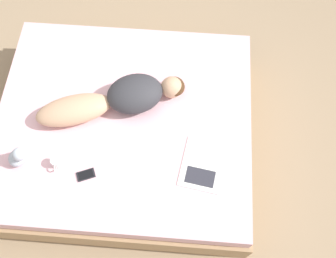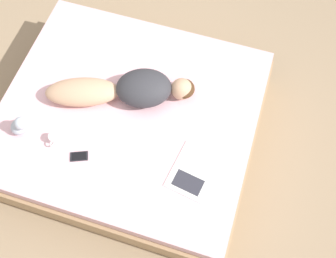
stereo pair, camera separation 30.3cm
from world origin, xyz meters
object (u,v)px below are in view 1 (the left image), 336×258
person (117,99)px  coffee_mug (56,162)px  open_magazine (203,165)px  cell_phone (86,175)px

person → coffee_mug: person is taller
open_magazine → coffee_mug: size_ratio=4.00×
open_magazine → coffee_mug: (0.08, -1.11, 0.04)m
coffee_mug → person: bearing=144.4°
person → cell_phone: 0.65m
person → coffee_mug: (0.55, -0.40, -0.06)m
person → coffee_mug: bearing=-54.9°
open_magazine → person: bearing=-114.5°
open_magazine → cell_phone: same height
person → coffee_mug: size_ratio=10.74×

